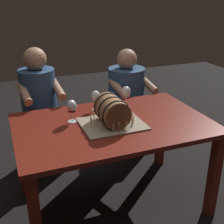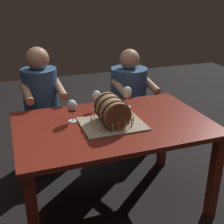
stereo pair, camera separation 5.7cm
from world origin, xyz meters
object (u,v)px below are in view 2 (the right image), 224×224
at_px(barrel_cake, 112,112).
at_px(person_seated_right, 129,106).
at_px(wine_glass_empty, 97,96).
at_px(wine_glass_red, 72,107).
at_px(person_seated_left, 43,116).
at_px(dining_table, 113,135).
at_px(wine_glass_rose, 127,93).

xyz_separation_m(barrel_cake, person_seated_right, (0.46, 0.78, -0.30)).
height_order(wine_glass_empty, person_seated_right, person_seated_right).
distance_m(barrel_cake, wine_glass_red, 0.30).
bearing_deg(person_seated_left, person_seated_right, 0.01).
distance_m(barrel_cake, person_seated_left, 0.93).
xyz_separation_m(dining_table, person_seated_left, (-0.44, 0.75, -0.09)).
relative_size(wine_glass_rose, person_seated_right, 0.16).
bearing_deg(person_seated_right, wine_glass_red, -139.08).
bearing_deg(dining_table, person_seated_right, 59.62).
distance_m(barrel_cake, wine_glass_empty, 0.31).
xyz_separation_m(barrel_cake, wine_glass_empty, (-0.02, 0.31, 0.02)).
xyz_separation_m(wine_glass_red, wine_glass_empty, (0.24, 0.16, 0.00)).
bearing_deg(person_seated_left, wine_glass_empty, -49.57).
bearing_deg(barrel_cake, wine_glass_empty, 93.85).
bearing_deg(wine_glass_rose, person_seated_right, 65.67).
xyz_separation_m(wine_glass_rose, person_seated_right, (0.22, 0.49, -0.33)).
bearing_deg(barrel_cake, dining_table, 54.31).
distance_m(wine_glass_empty, person_seated_left, 0.69).
relative_size(dining_table, wine_glass_red, 8.42).
xyz_separation_m(wine_glass_rose, person_seated_left, (-0.65, 0.49, -0.32)).
height_order(dining_table, wine_glass_rose, wine_glass_rose).
bearing_deg(person_seated_right, wine_glass_empty, -135.90).
bearing_deg(wine_glass_empty, person_seated_left, 130.43).
distance_m(barrel_cake, person_seated_right, 0.95).
xyz_separation_m(wine_glass_red, person_seated_left, (-0.16, 0.62, -0.31)).
height_order(wine_glass_rose, wine_glass_red, wine_glass_rose).
relative_size(dining_table, wine_glass_rose, 7.92).
bearing_deg(barrel_cake, wine_glass_red, 149.23).
bearing_deg(wine_glass_rose, wine_glass_red, -165.37).
bearing_deg(wine_glass_rose, barrel_cake, -129.79).
bearing_deg(wine_glass_red, wine_glass_empty, 33.45).
relative_size(barrel_cake, wine_glass_red, 2.64).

